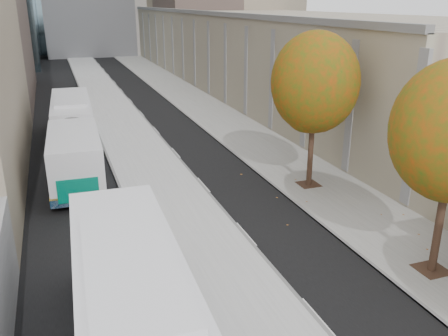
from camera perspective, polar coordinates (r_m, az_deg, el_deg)
name	(u,v)px	position (r m, az deg, el deg)	size (l,w,h in m)	color
bus_platform	(129,135)	(35.11, -11.41, 3.87)	(4.25, 150.00, 0.15)	#B2B2B2
sidewalk	(232,126)	(37.04, 0.93, 5.02)	(4.75, 150.00, 0.08)	gray
building_tan	(235,42)	(67.23, 1.32, 14.97)	(18.00, 92.00, 8.00)	gray
tree_d	(315,83)	(24.18, 10.90, 10.04)	(4.40, 4.40, 7.60)	#322319
bus_far	(73,132)	(30.87, -17.67, 4.11)	(3.16, 17.57, 2.92)	white
distant_car	(68,98)	(47.32, -18.24, 8.05)	(1.65, 4.10, 1.40)	silver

